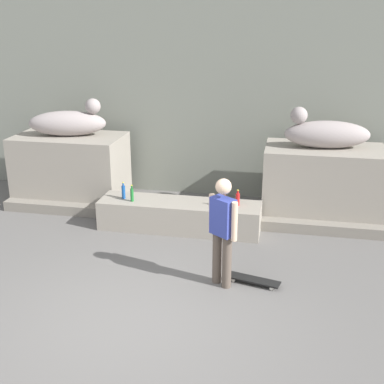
# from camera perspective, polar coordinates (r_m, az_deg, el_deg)

# --- Properties ---
(ground_plane) EXTENTS (40.00, 40.00, 0.00)m
(ground_plane) POSITION_cam_1_polar(r_m,az_deg,el_deg) (7.01, -7.02, -14.01)
(ground_plane) COLOR #605E5B
(facade_wall) EXTENTS (11.43, 0.60, 6.83)m
(facade_wall) POSITION_cam_1_polar(r_m,az_deg,el_deg) (11.13, 1.22, 17.19)
(facade_wall) COLOR gray
(facade_wall) RESTS_ON ground_plane
(pedestal_left) EXTENTS (2.27, 1.29, 1.44)m
(pedestal_left) POSITION_cam_1_polar(r_m,az_deg,el_deg) (11.16, -13.46, 2.60)
(pedestal_left) COLOR gray
(pedestal_left) RESTS_ON ground_plane
(pedestal_right) EXTENTS (2.27, 1.29, 1.44)m
(pedestal_right) POSITION_cam_1_polar(r_m,az_deg,el_deg) (10.21, 14.51, 0.93)
(pedestal_right) COLOR gray
(pedestal_right) RESTS_ON ground_plane
(statue_reclining_left) EXTENTS (1.68, 0.90, 0.78)m
(statue_reclining_left) POSITION_cam_1_polar(r_m,az_deg,el_deg) (10.92, -13.68, 7.64)
(statue_reclining_left) COLOR #A09492
(statue_reclining_left) RESTS_ON pedestal_left
(statue_reclining_right) EXTENTS (1.65, 0.73, 0.78)m
(statue_reclining_right) POSITION_cam_1_polar(r_m,az_deg,el_deg) (9.94, 14.78, 6.42)
(statue_reclining_right) COLOR #A09492
(statue_reclining_right) RESTS_ON pedestal_right
(ledge_block) EXTENTS (3.02, 0.75, 0.54)m
(ledge_block) POSITION_cam_1_polar(r_m,az_deg,el_deg) (9.51, -1.41, -2.66)
(ledge_block) COLOR gray
(ledge_block) RESTS_ON ground_plane
(skater) EXTENTS (0.45, 0.37, 1.67)m
(skater) POSITION_cam_1_polar(r_m,az_deg,el_deg) (7.35, 3.47, -4.06)
(skater) COLOR brown
(skater) RESTS_ON ground_plane
(skateboard) EXTENTS (0.82, 0.39, 0.08)m
(skateboard) POSITION_cam_1_polar(r_m,az_deg,el_deg) (7.78, 6.96, -9.81)
(skateboard) COLOR black
(skateboard) RESTS_ON ground_plane
(bottle_brown) EXTENTS (0.06, 0.06, 0.30)m
(bottle_brown) POSITION_cam_1_polar(r_m,az_deg,el_deg) (9.15, 3.68, -0.94)
(bottle_brown) COLOR #593314
(bottle_brown) RESTS_ON ledge_block
(bottle_green) EXTENTS (0.06, 0.06, 0.32)m
(bottle_green) POSITION_cam_1_polar(r_m,az_deg,el_deg) (9.46, -6.78, -0.29)
(bottle_green) COLOR #1E722D
(bottle_green) RESTS_ON ledge_block
(bottle_red) EXTENTS (0.07, 0.07, 0.30)m
(bottle_red) POSITION_cam_1_polar(r_m,az_deg,el_deg) (9.25, 5.17, -0.78)
(bottle_red) COLOR red
(bottle_red) RESTS_ON ledge_block
(bottle_blue) EXTENTS (0.07, 0.07, 0.32)m
(bottle_blue) POSITION_cam_1_polar(r_m,az_deg,el_deg) (9.63, -7.73, 0.04)
(bottle_blue) COLOR #194C99
(bottle_blue) RESTS_ON ledge_block
(stair_step) EXTENTS (7.52, 0.50, 0.20)m
(stair_step) POSITION_cam_1_polar(r_m,az_deg,el_deg) (9.96, -0.86, -2.66)
(stair_step) COLOR gray
(stair_step) RESTS_ON ground_plane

